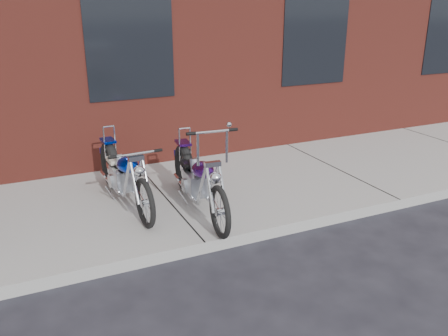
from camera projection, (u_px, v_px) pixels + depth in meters
name	position (u px, v px, depth m)	size (l,w,h in m)	color
ground	(205.00, 254.00, 5.58)	(120.00, 120.00, 0.00)	black
sidewalk	(165.00, 202.00, 6.84)	(22.00, 3.00, 0.15)	#A1A1A1
chopper_purple	(199.00, 181.00, 6.28)	(0.55, 2.24, 1.25)	black
chopper_blue	(124.00, 176.00, 6.47)	(0.54, 2.21, 0.96)	black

